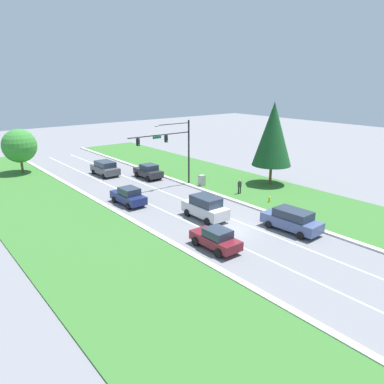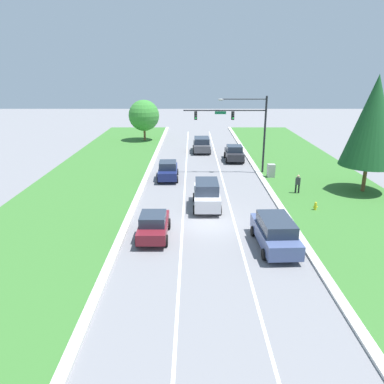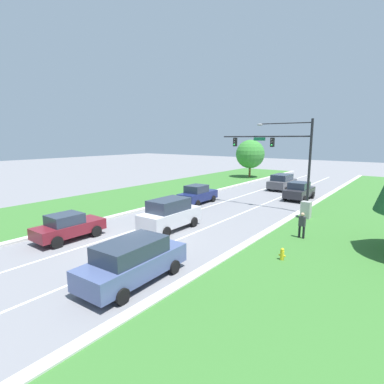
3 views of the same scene
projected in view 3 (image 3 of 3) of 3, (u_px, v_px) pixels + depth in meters
ground_plane at (134, 242)px, 17.92m from camera, size 160.00×160.00×0.00m
curb_strip_right at (213, 265)px, 14.55m from camera, size 0.50×90.00×0.15m
curb_strip_left at (79, 225)px, 21.26m from camera, size 0.50×90.00×0.15m
grass_verge_right at (327, 300)px, 11.43m from camera, size 10.00×90.00×0.08m
grass_verge_left at (43, 214)px, 24.39m from camera, size 10.00×90.00×0.08m
lane_stripe_inner_left at (114, 237)px, 18.99m from camera, size 0.14×81.00×0.01m
lane_stripe_inner_right at (155, 249)px, 16.85m from camera, size 0.14×81.00×0.01m
traffic_signal_mast at (282, 150)px, 25.43m from camera, size 8.20×0.41×7.71m
slate_blue_suv at (133, 261)px, 12.85m from camera, size 2.32×5.17×1.86m
silver_suv at (170, 214)px, 20.36m from camera, size 2.10×4.67×2.12m
navy_sedan at (198, 194)px, 28.69m from camera, size 2.09×4.50×1.78m
charcoal_sedan at (299, 191)px, 30.42m from camera, size 2.14×4.46×1.82m
graphite_suv at (282, 182)px, 36.42m from camera, size 2.29×4.80×1.88m
burgundy_sedan at (68, 226)px, 18.29m from camera, size 1.95×4.20×1.65m
utility_cabinet at (306, 210)px, 23.05m from camera, size 0.70×0.60×1.38m
pedestrian at (302, 225)px, 18.34m from camera, size 0.40×0.24×1.69m
fire_hydrant at (282, 255)px, 15.11m from camera, size 0.34×0.20×0.70m
oak_near_left_tree at (250, 154)px, 47.15m from camera, size 4.48×4.48×5.98m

